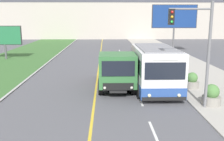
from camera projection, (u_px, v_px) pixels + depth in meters
The scene contains 7 objects.
city_bus at pixel (155, 69), 17.38m from camera, with size 2.73×5.95×2.97m.
dump_truck at pixel (117, 71), 17.62m from camera, with size 2.45×6.22×2.59m.
traffic_light_mast at pixel (197, 42), 13.57m from camera, with size 2.28×0.32×5.70m.
billboard_large at pixel (174, 18), 35.32m from camera, with size 6.11×0.24×6.51m.
billboard_small at pixel (4, 36), 30.42m from camera, with size 3.96×0.24×3.90m.
planter_round_near at pixel (212, 96), 14.57m from camera, with size 1.02×1.02×1.18m.
planter_round_second at pixel (192, 81), 18.03m from camera, with size 0.93×0.93×1.09m.
Camera 1 is at (0.67, -2.70, 4.92)m, focal length 42.00 mm.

